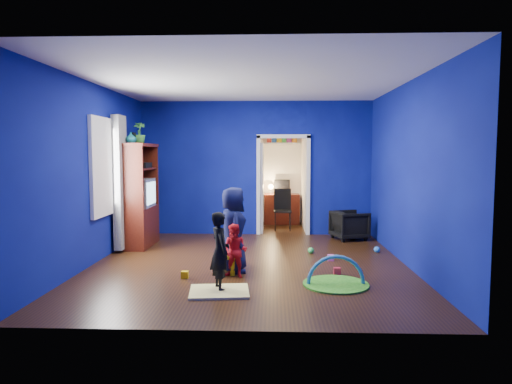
{
  "coord_description": "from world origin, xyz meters",
  "views": [
    {
      "loc": [
        0.39,
        -7.17,
        1.78
      ],
      "look_at": [
        0.1,
        0.4,
        1.13
      ],
      "focal_mm": 32.0,
      "sensor_mm": 36.0,
      "label": 1
    }
  ],
  "objects_px": {
    "folding_chair": "(283,210)",
    "crt_tv": "(139,193)",
    "child_navy": "(233,230)",
    "vase": "(131,138)",
    "tv_armoire": "(137,195)",
    "toddler_red": "(235,251)",
    "play_mat": "(336,284)",
    "child_black": "(220,251)",
    "hopper_ball": "(231,255)",
    "study_desk": "(282,209)",
    "kid_chair": "(226,257)",
    "armchair": "(350,225)"
  },
  "relations": [
    {
      "from": "toddler_red",
      "to": "child_black",
      "type": "bearing_deg",
      "value": -84.57
    },
    {
      "from": "child_navy",
      "to": "kid_chair",
      "type": "relative_size",
      "value": 2.55
    },
    {
      "from": "hopper_ball",
      "to": "study_desk",
      "type": "bearing_deg",
      "value": 79.11
    },
    {
      "from": "child_navy",
      "to": "vase",
      "type": "height_order",
      "value": "vase"
    },
    {
      "from": "tv_armoire",
      "to": "vase",
      "type": "bearing_deg",
      "value": -90.0
    },
    {
      "from": "child_navy",
      "to": "folding_chair",
      "type": "distance_m",
      "value": 3.86
    },
    {
      "from": "toddler_red",
      "to": "play_mat",
      "type": "bearing_deg",
      "value": 5.31
    },
    {
      "from": "tv_armoire",
      "to": "play_mat",
      "type": "xyz_separation_m",
      "value": [
        3.45,
        -2.5,
        -0.97
      ]
    },
    {
      "from": "armchair",
      "to": "folding_chair",
      "type": "relative_size",
      "value": 0.71
    },
    {
      "from": "child_navy",
      "to": "crt_tv",
      "type": "distance_m",
      "value": 2.74
    },
    {
      "from": "hopper_ball",
      "to": "play_mat",
      "type": "height_order",
      "value": "hopper_ball"
    },
    {
      "from": "crt_tv",
      "to": "play_mat",
      "type": "bearing_deg",
      "value": -36.28
    },
    {
      "from": "kid_chair",
      "to": "folding_chair",
      "type": "relative_size",
      "value": 0.54
    },
    {
      "from": "vase",
      "to": "tv_armoire",
      "type": "xyz_separation_m",
      "value": [
        0.0,
        0.3,
        -1.08
      ]
    },
    {
      "from": "kid_chair",
      "to": "play_mat",
      "type": "xyz_separation_m",
      "value": [
        1.54,
        -0.53,
        -0.24
      ]
    },
    {
      "from": "play_mat",
      "to": "study_desk",
      "type": "relative_size",
      "value": 1.01
    },
    {
      "from": "toddler_red",
      "to": "tv_armoire",
      "type": "xyz_separation_m",
      "value": [
        -2.06,
        2.17,
        0.59
      ]
    },
    {
      "from": "child_black",
      "to": "toddler_red",
      "type": "xyz_separation_m",
      "value": [
        0.15,
        0.62,
        -0.13
      ]
    },
    {
      "from": "vase",
      "to": "study_desk",
      "type": "bearing_deg",
      "value": 48.34
    },
    {
      "from": "armchair",
      "to": "child_navy",
      "type": "relative_size",
      "value": 0.51
    },
    {
      "from": "child_black",
      "to": "hopper_ball",
      "type": "relative_size",
      "value": 2.67
    },
    {
      "from": "hopper_ball",
      "to": "play_mat",
      "type": "xyz_separation_m",
      "value": [
        1.5,
        -0.89,
        -0.18
      ]
    },
    {
      "from": "play_mat",
      "to": "child_navy",
      "type": "bearing_deg",
      "value": 156.23
    },
    {
      "from": "child_navy",
      "to": "play_mat",
      "type": "height_order",
      "value": "child_navy"
    },
    {
      "from": "child_navy",
      "to": "vase",
      "type": "distance_m",
      "value": 2.91
    },
    {
      "from": "folding_chair",
      "to": "crt_tv",
      "type": "bearing_deg",
      "value": -145.55
    },
    {
      "from": "child_black",
      "to": "play_mat",
      "type": "relative_size",
      "value": 1.16
    },
    {
      "from": "child_black",
      "to": "hopper_ball",
      "type": "distance_m",
      "value": 1.22
    },
    {
      "from": "tv_armoire",
      "to": "crt_tv",
      "type": "bearing_deg",
      "value": 0.0
    },
    {
      "from": "toddler_red",
      "to": "study_desk",
      "type": "relative_size",
      "value": 0.88
    },
    {
      "from": "crt_tv",
      "to": "kid_chair",
      "type": "relative_size",
      "value": 1.4
    },
    {
      "from": "child_black",
      "to": "hopper_ball",
      "type": "xyz_separation_m",
      "value": [
        0.04,
        1.18,
        -0.32
      ]
    },
    {
      "from": "folding_chair",
      "to": "child_navy",
      "type": "bearing_deg",
      "value": -102.15
    },
    {
      "from": "vase",
      "to": "kid_chair",
      "type": "height_order",
      "value": "vase"
    },
    {
      "from": "vase",
      "to": "kid_chair",
      "type": "xyz_separation_m",
      "value": [
        1.91,
        -1.67,
        -1.81
      ]
    },
    {
      "from": "toddler_red",
      "to": "play_mat",
      "type": "distance_m",
      "value": 1.48
    },
    {
      "from": "folding_chair",
      "to": "vase",
      "type": "bearing_deg",
      "value": -141.95
    },
    {
      "from": "hopper_ball",
      "to": "study_desk",
      "type": "height_order",
      "value": "study_desk"
    },
    {
      "from": "child_black",
      "to": "toddler_red",
      "type": "bearing_deg",
      "value": -37.76
    },
    {
      "from": "child_black",
      "to": "child_navy",
      "type": "relative_size",
      "value": 0.81
    },
    {
      "from": "tv_armoire",
      "to": "folding_chair",
      "type": "relative_size",
      "value": 2.13
    },
    {
      "from": "armchair",
      "to": "toddler_red",
      "type": "xyz_separation_m",
      "value": [
        -2.11,
        -2.98,
        0.09
      ]
    },
    {
      "from": "tv_armoire",
      "to": "folding_chair",
      "type": "bearing_deg",
      "value": 34.07
    },
    {
      "from": "kid_chair",
      "to": "folding_chair",
      "type": "bearing_deg",
      "value": 77.54
    },
    {
      "from": "toddler_red",
      "to": "vase",
      "type": "distance_m",
      "value": 3.25
    },
    {
      "from": "child_navy",
      "to": "armchair",
      "type": "bearing_deg",
      "value": -53.59
    },
    {
      "from": "child_black",
      "to": "toddler_red",
      "type": "distance_m",
      "value": 0.65
    },
    {
      "from": "crt_tv",
      "to": "study_desk",
      "type": "relative_size",
      "value": 0.8
    },
    {
      "from": "vase",
      "to": "kid_chair",
      "type": "relative_size",
      "value": 0.4
    },
    {
      "from": "child_navy",
      "to": "hopper_ball",
      "type": "height_order",
      "value": "child_navy"
    }
  ]
}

